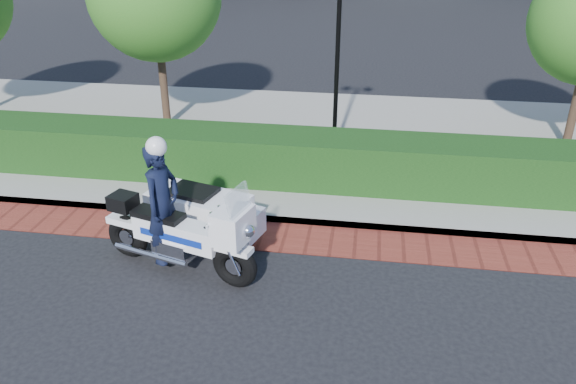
# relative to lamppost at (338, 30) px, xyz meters

# --- Properties ---
(ground) EXTENTS (120.00, 120.00, 0.00)m
(ground) POSITION_rel_lamppost_xyz_m (-1.00, -5.20, -2.96)
(ground) COLOR black
(ground) RESTS_ON ground
(brick_strip) EXTENTS (60.00, 1.00, 0.01)m
(brick_strip) POSITION_rel_lamppost_xyz_m (-1.00, -3.70, -2.95)
(brick_strip) COLOR maroon
(brick_strip) RESTS_ON ground
(sidewalk) EXTENTS (60.00, 8.00, 0.15)m
(sidewalk) POSITION_rel_lamppost_xyz_m (-1.00, 0.80, -2.88)
(sidewalk) COLOR gray
(sidewalk) RESTS_ON ground
(hedge_main) EXTENTS (18.00, 1.20, 1.00)m
(hedge_main) POSITION_rel_lamppost_xyz_m (-1.00, -1.60, -2.31)
(hedge_main) COLOR black
(hedge_main) RESTS_ON sidewalk
(lamppost) EXTENTS (1.02, 0.70, 4.21)m
(lamppost) POSITION_rel_lamppost_xyz_m (0.00, 0.00, 0.00)
(lamppost) COLOR black
(lamppost) RESTS_ON sidewalk
(police_motorcycle) EXTENTS (2.73, 2.35, 2.25)m
(police_motorcycle) POSITION_rel_lamppost_xyz_m (-2.08, -4.52, -2.19)
(police_motorcycle) COLOR black
(police_motorcycle) RESTS_ON ground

